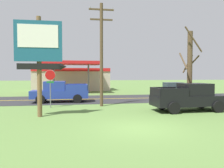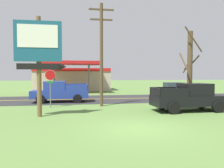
# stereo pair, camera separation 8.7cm
# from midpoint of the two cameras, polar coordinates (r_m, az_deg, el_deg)

# --- Properties ---
(ground_plane) EXTENTS (180.00, 180.00, 0.00)m
(ground_plane) POSITION_cam_midpoint_polar(r_m,az_deg,el_deg) (10.81, 6.87, -11.39)
(ground_plane) COLOR #5B7F3D
(road_asphalt) EXTENTS (140.00, 8.00, 0.02)m
(road_asphalt) POSITION_cam_midpoint_polar(r_m,az_deg,el_deg) (23.40, -2.12, -3.87)
(road_asphalt) COLOR #2B2B2D
(road_asphalt) RESTS_ON ground
(road_centre_line) EXTENTS (126.00, 0.20, 0.01)m
(road_centre_line) POSITION_cam_midpoint_polar(r_m,az_deg,el_deg) (23.40, -2.12, -3.84)
(road_centre_line) COLOR gold
(road_centre_line) RESTS_ON road_asphalt
(motel_sign) EXTENTS (3.03, 0.54, 6.10)m
(motel_sign) POSITION_cam_midpoint_polar(r_m,az_deg,el_deg) (14.08, -18.37, 8.29)
(motel_sign) COLOR brown
(motel_sign) RESTS_ON ground
(stop_sign) EXTENTS (0.80, 0.08, 2.95)m
(stop_sign) POSITION_cam_midpoint_polar(r_m,az_deg,el_deg) (17.81, -15.81, 0.56)
(stop_sign) COLOR slate
(stop_sign) RESTS_ON ground
(utility_pole) EXTENTS (2.02, 0.26, 8.31)m
(utility_pole) POSITION_cam_midpoint_polar(r_m,az_deg,el_deg) (18.06, -2.89, 8.43)
(utility_pole) COLOR brown
(utility_pole) RESTS_ON ground
(bare_tree) EXTENTS (1.46, 1.45, 6.29)m
(bare_tree) POSITION_cam_midpoint_polar(r_m,az_deg,el_deg) (18.71, 19.32, 3.96)
(bare_tree) COLOR brown
(bare_tree) RESTS_ON ground
(gas_station) EXTENTS (12.00, 11.50, 4.40)m
(gas_station) POSITION_cam_midpoint_polar(r_m,az_deg,el_deg) (37.04, -10.38, 1.42)
(gas_station) COLOR beige
(gas_station) RESTS_ON ground
(pickup_black_parked_on_lawn) EXTENTS (5.25, 2.33, 1.96)m
(pickup_black_parked_on_lawn) POSITION_cam_midpoint_polar(r_m,az_deg,el_deg) (16.58, 19.29, -3.29)
(pickup_black_parked_on_lawn) COLOR black
(pickup_black_parked_on_lawn) RESTS_ON ground
(pickup_blue_on_road) EXTENTS (5.20, 2.24, 1.96)m
(pickup_blue_on_road) POSITION_cam_midpoint_polar(r_m,az_deg,el_deg) (21.19, -13.62, -2.00)
(pickup_blue_on_road) COLOR #233893
(pickup_blue_on_road) RESTS_ON ground
(car_green_near_lane) EXTENTS (4.20, 2.00, 1.64)m
(car_green_near_lane) POSITION_cam_midpoint_polar(r_m,az_deg,el_deg) (27.75, 15.66, -1.27)
(car_green_near_lane) COLOR #1E6038
(car_green_near_lane) RESTS_ON ground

